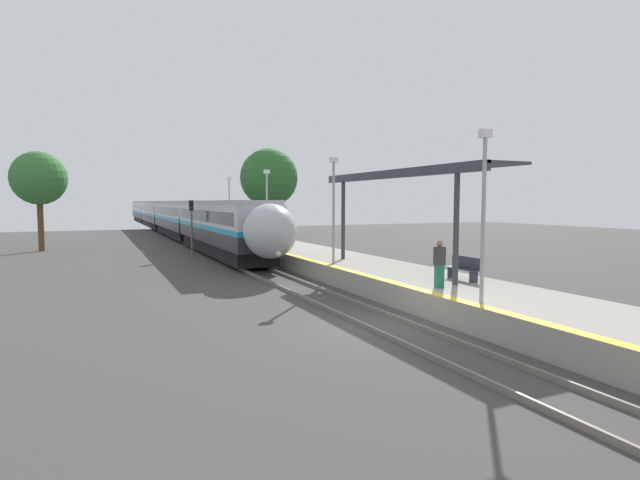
% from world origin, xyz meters
% --- Properties ---
extents(ground_plane, '(120.00, 120.00, 0.00)m').
position_xyz_m(ground_plane, '(0.00, 0.00, 0.00)').
color(ground_plane, '#423F3D').
extents(rail_left, '(0.08, 90.00, 0.15)m').
position_xyz_m(rail_left, '(-0.72, 0.00, 0.07)').
color(rail_left, slate).
rests_on(rail_left, ground_plane).
extents(rail_right, '(0.08, 90.00, 0.15)m').
position_xyz_m(rail_right, '(0.72, 0.00, 0.07)').
color(rail_right, slate).
rests_on(rail_right, ground_plane).
extents(train, '(2.76, 80.61, 3.90)m').
position_xyz_m(train, '(0.00, 49.72, 2.23)').
color(train, black).
rests_on(train, ground_plane).
extents(platform_right, '(4.19, 64.00, 0.87)m').
position_xyz_m(platform_right, '(3.74, 0.00, 0.43)').
color(platform_right, gray).
rests_on(platform_right, ground_plane).
extents(platform_bench, '(0.44, 1.65, 0.89)m').
position_xyz_m(platform_bench, '(4.61, 1.89, 1.34)').
color(platform_bench, '#2D333D').
rests_on(platform_bench, platform_right).
extents(person_waiting, '(0.36, 0.22, 1.63)m').
position_xyz_m(person_waiting, '(2.64, 0.84, 1.70)').
color(person_waiting, '#1E604C').
rests_on(person_waiting, platform_right).
extents(railway_signal, '(0.28, 0.28, 3.91)m').
position_xyz_m(railway_signal, '(-1.94, 22.24, 2.42)').
color(railway_signal, '#59595E').
rests_on(railway_signal, ground_plane).
extents(lamppost_near, '(0.36, 0.20, 5.01)m').
position_xyz_m(lamppost_near, '(2.20, -1.69, 3.75)').
color(lamppost_near, '#9E9EA3').
rests_on(lamppost_near, platform_right).
extents(lamppost_mid, '(0.36, 0.20, 5.01)m').
position_xyz_m(lamppost_mid, '(2.20, 8.23, 3.75)').
color(lamppost_mid, '#9E9EA3').
rests_on(lamppost_mid, platform_right).
extents(lamppost_far, '(0.36, 0.20, 5.01)m').
position_xyz_m(lamppost_far, '(2.20, 18.16, 3.75)').
color(lamppost_far, '#9E9EA3').
rests_on(lamppost_far, platform_right).
extents(lamppost_farthest, '(0.36, 0.20, 5.01)m').
position_xyz_m(lamppost_farthest, '(2.20, 28.08, 3.75)').
color(lamppost_farthest, '#9E9EA3').
rests_on(lamppost_farthest, platform_right).
extents(station_canopy, '(2.02, 11.79, 4.31)m').
position_xyz_m(station_canopy, '(4.16, 5.56, 4.89)').
color(station_canopy, '#333842').
rests_on(station_canopy, platform_right).
extents(background_tree_left, '(4.07, 4.07, 7.65)m').
position_xyz_m(background_tree_left, '(-11.85, 30.92, 5.57)').
color(background_tree_left, brown).
rests_on(background_tree_left, ground_plane).
extents(background_tree_right, '(6.16, 6.16, 9.46)m').
position_xyz_m(background_tree_right, '(9.07, 38.20, 6.36)').
color(background_tree_right, brown).
rests_on(background_tree_right, ground_plane).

